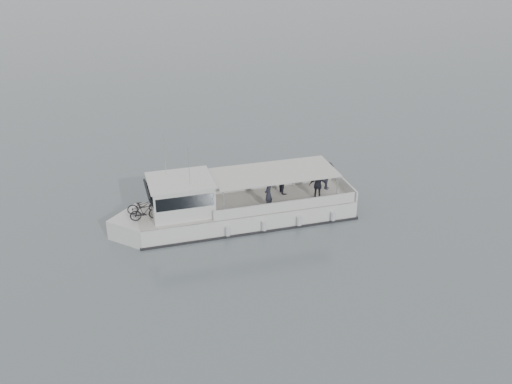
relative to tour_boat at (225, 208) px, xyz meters
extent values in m
plane|color=slate|center=(-1.46, -0.84, -0.87)|extent=(1400.00, 1400.00, 0.00)
cube|color=silver|center=(1.09, 0.16, -0.45)|extent=(11.34, 4.52, 1.20)
cube|color=silver|center=(-4.37, -0.64, -0.45)|extent=(2.96, 2.96, 1.20)
cube|color=beige|center=(1.09, 0.16, 0.14)|extent=(11.34, 4.52, 0.06)
cube|color=black|center=(1.09, 0.16, -0.82)|extent=(11.54, 4.65, 0.17)
cube|color=silver|center=(2.52, 1.80, 0.42)|extent=(7.29, 1.16, 0.55)
cube|color=silver|center=(2.93, -1.00, 0.42)|extent=(7.29, 1.16, 0.55)
cube|color=silver|center=(6.50, 0.96, 0.42)|extent=(0.52, 2.92, 0.55)
cube|color=silver|center=(-2.19, -0.32, 0.97)|extent=(3.27, 2.88, 1.65)
cube|color=black|center=(-3.60, -0.53, 1.11)|extent=(0.84, 2.35, 1.06)
cube|color=black|center=(-2.19, -0.32, 1.25)|extent=(3.10, 2.89, 0.64)
cube|color=silver|center=(-2.19, -0.32, 1.84)|extent=(3.48, 3.09, 0.09)
cube|color=silver|center=(2.54, 0.37, 1.66)|extent=(6.59, 3.64, 0.07)
cylinder|color=silver|center=(-0.18, -1.33, 0.90)|extent=(0.06, 0.06, 1.52)
cylinder|color=silver|center=(-0.55, 1.22, 0.90)|extent=(0.06, 0.06, 1.52)
cylinder|color=silver|center=(5.64, -0.47, 0.90)|extent=(0.06, 0.06, 1.52)
cylinder|color=silver|center=(5.27, 2.07, 0.90)|extent=(0.06, 0.06, 1.52)
cylinder|color=silver|center=(-2.85, 0.41, 3.04)|extent=(0.03, 0.03, 2.39)
cylinder|color=silver|center=(-1.73, -0.91, 2.86)|extent=(0.03, 0.03, 2.02)
cylinder|color=silver|center=(-0.04, -1.64, -0.41)|extent=(0.25, 0.25, 0.46)
cylinder|color=silver|center=(1.78, -1.38, -0.41)|extent=(0.25, 0.25, 0.46)
cylinder|color=silver|center=(3.60, -1.11, -0.41)|extent=(0.25, 0.25, 0.46)
cylinder|color=silver|center=(5.42, -0.84, -0.41)|extent=(0.25, 0.25, 0.46)
imported|color=black|center=(-4.06, -0.23, 0.56)|extent=(1.64, 0.77, 0.83)
imported|color=black|center=(-3.95, -0.96, 0.58)|extent=(1.50, 0.62, 0.87)
imported|color=#242530|center=(2.12, -0.53, 0.92)|extent=(0.62, 0.67, 1.54)
imported|color=#242530|center=(3.18, 1.12, 0.92)|extent=(0.70, 0.84, 1.54)
imported|color=#242530|center=(4.81, 0.15, 0.92)|extent=(0.97, 0.60, 1.54)
imported|color=#242530|center=(5.58, 1.19, 0.92)|extent=(1.01, 1.15, 1.54)
camera|label=1|loc=(-1.93, -25.58, 13.41)|focal=40.00mm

